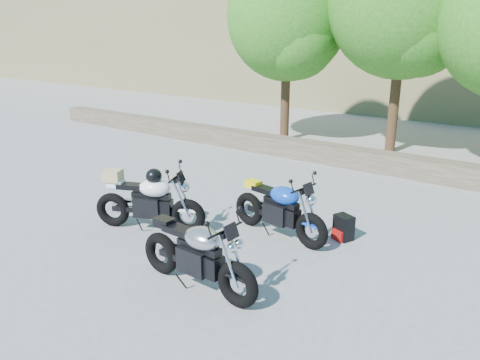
% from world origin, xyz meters
% --- Properties ---
extents(ground, '(90.00, 90.00, 0.00)m').
position_xyz_m(ground, '(0.00, 0.00, 0.00)').
color(ground, gray).
rests_on(ground, ground).
extents(stone_wall, '(22.00, 0.55, 0.50)m').
position_xyz_m(stone_wall, '(0.00, 5.50, 0.25)').
color(stone_wall, '#46412F').
rests_on(stone_wall, ground).
extents(tree_decid_left, '(3.67, 3.67, 5.62)m').
position_xyz_m(tree_decid_left, '(-2.39, 7.14, 3.63)').
color(tree_decid_left, '#382314').
rests_on(tree_decid_left, ground).
extents(tree_decid_mid, '(4.08, 4.08, 6.24)m').
position_xyz_m(tree_decid_mid, '(0.91, 7.54, 4.04)').
color(tree_decid_mid, '#382314').
rests_on(tree_decid_mid, ground).
extents(silver_bike, '(2.03, 0.64, 1.02)m').
position_xyz_m(silver_bike, '(1.21, -1.38, 0.50)').
color(silver_bike, black).
rests_on(silver_bike, ground).
extents(white_bike, '(1.93, 0.97, 1.13)m').
position_xyz_m(white_bike, '(-0.79, -0.35, 0.55)').
color(white_bike, black).
rests_on(white_bike, ground).
extents(blue_bike, '(1.99, 0.63, 1.00)m').
position_xyz_m(blue_bike, '(1.22, 0.72, 0.49)').
color(blue_bike, black).
rests_on(blue_bike, ground).
extents(backpack, '(0.38, 0.36, 0.43)m').
position_xyz_m(backpack, '(2.15, 1.25, 0.21)').
color(backpack, black).
rests_on(backpack, ground).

